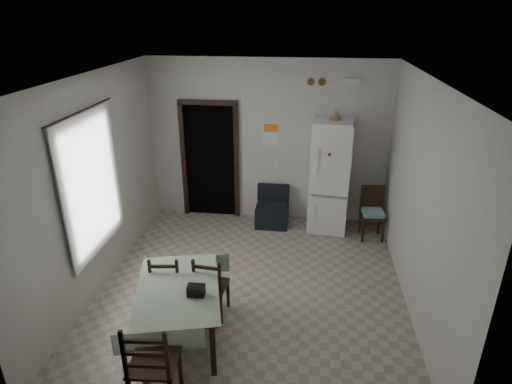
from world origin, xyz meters
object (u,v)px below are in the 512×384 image
Objects in this scene: corner_chair at (373,214)px; fridge at (330,177)px; dining_chair_near_head at (154,361)px; dining_chair_far_left at (168,283)px; dining_table at (180,314)px; dining_chair_far_right at (212,284)px; navy_seat at (272,207)px.

fridge is at bearing 155.46° from corner_chair.
corner_chair is 4.46m from dining_chair_near_head.
dining_chair_near_head reaches higher than dining_chair_far_left.
dining_chair_far_right is at bearing 47.22° from dining_table.
fridge is 3.02m from dining_chair_far_right.
dining_chair_far_left is at bearing -144.65° from corner_chair.
fridge is at bearing -135.84° from dining_chair_far_left.
corner_chair is 3.65m from dining_chair_far_left.
dining_chair_far_left is (-2.82, -2.32, -0.00)m from corner_chair.
navy_seat is (-0.98, 0.00, -0.63)m from fridge.
corner_chair is 3.76m from dining_table.
corner_chair is at bearing -13.27° from fridge.
dining_table is 1.31× the size of dining_chair_near_head.
dining_table is at bearing -113.37° from fridge.
fridge reaches higher than dining_chair_near_head.
dining_chair_far_left is at bearing -121.55° from fridge.
fridge is 4.36m from dining_chair_near_head.
fridge is at bearing 45.25° from dining_table.
fridge reaches higher than corner_chair.
corner_chair is (1.72, -0.28, 0.10)m from navy_seat.
dining_chair_near_head reaches higher than corner_chair.
dining_chair_far_right is (0.27, 0.50, 0.08)m from dining_table.
dining_chair_far_left is at bearing -112.84° from navy_seat.
dining_table is at bearing 114.73° from dining_chair_far_left.
dining_chair_far_left is 0.84× the size of dining_chair_near_head.
navy_seat is 3.16m from dining_table.
dining_table is at bearing -136.55° from corner_chair.
corner_chair reaches higher than dining_chair_far_right.
navy_seat is at bearing -172.82° from fridge.
fridge is 2.82× the size of navy_seat.
fridge reaches higher than dining_chair_far_right.
dining_table is (-1.80, -3.05, -0.62)m from fridge.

